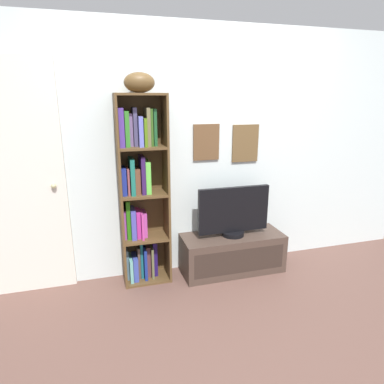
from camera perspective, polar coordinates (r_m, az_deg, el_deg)
ground at (r=2.73m, az=8.54°, el=-23.07°), size 5.20×5.20×0.04m
back_wall at (r=3.22m, az=1.14°, el=6.61°), size 4.80×0.08×2.33m
bookshelf at (r=3.04m, az=-8.86°, el=-0.38°), size 0.43×0.27×1.72m
football at (r=2.90m, az=-9.00°, el=18.02°), size 0.26×0.18×0.16m
tv_stand at (r=3.41m, az=6.89°, el=-10.28°), size 1.01×0.39×0.38m
television at (r=3.25m, az=7.13°, el=-3.43°), size 0.71×0.22×0.49m
door at (r=3.14m, az=-28.34°, el=1.36°), size 0.84×0.09×2.01m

